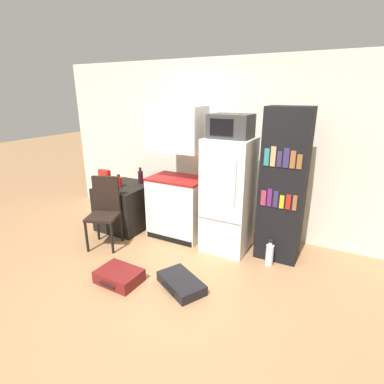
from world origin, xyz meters
name	(u,v)px	position (x,y,z in m)	size (l,w,h in m)	color
ground_plane	(151,289)	(0.00, 0.00, 0.00)	(24.00, 24.00, 0.00)	#A3754C
wall_back	(235,148)	(0.20, 2.00, 1.30)	(6.40, 0.10, 2.60)	silver
side_table	(126,206)	(-1.34, 1.20, 0.35)	(0.72, 0.80, 0.71)	black
kitchen_hutch	(177,180)	(-0.43, 1.33, 0.89)	(0.82, 0.56, 1.94)	white
refrigerator	(228,196)	(0.39, 1.30, 0.78)	(0.61, 0.62, 1.56)	white
microwave	(231,126)	(0.39, 1.30, 1.71)	(0.52, 0.41, 0.30)	#333333
bookshelf	(283,187)	(1.08, 1.41, 0.98)	(0.54, 0.40, 1.96)	black
bottle_wine_dark	(141,177)	(-1.17, 1.42, 0.82)	(0.08, 0.08, 0.26)	black
bottle_ketchup_red	(119,182)	(-1.34, 1.10, 0.79)	(0.09, 0.09, 0.20)	#AD1914
bottle_clear_short	(113,188)	(-1.27, 0.87, 0.77)	(0.06, 0.06, 0.15)	silver
cereal_box	(105,179)	(-1.47, 0.93, 0.86)	(0.19, 0.07, 0.30)	red
chair	(105,206)	(-1.20, 0.61, 0.58)	(0.52, 0.52, 1.00)	black
suitcase_large_flat	(181,283)	(0.28, 0.18, 0.06)	(0.66, 0.56, 0.12)	black
suitcase_small_flat	(119,276)	(-0.41, -0.06, 0.07)	(0.51, 0.41, 0.15)	maroon
water_bottle_front	(270,254)	(1.04, 1.13, 0.15)	(0.10, 0.10, 0.35)	silver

